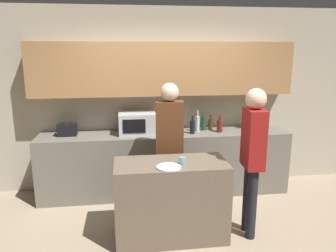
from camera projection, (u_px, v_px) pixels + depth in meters
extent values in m
plane|color=gray|center=(181.00, 244.00, 3.61)|extent=(14.00, 14.00, 0.00)
cube|color=#B2A893|center=(162.00, 100.00, 4.98)|extent=(6.40, 0.08, 2.70)
cube|color=#A37547|center=(164.00, 69.00, 4.67)|extent=(3.74, 0.32, 0.75)
cube|color=#6B665B|center=(165.00, 163.00, 4.85)|extent=(3.60, 0.62, 0.92)
cube|color=brown|center=(171.00, 200.00, 3.68)|extent=(1.24, 0.58, 0.90)
cube|color=#B7BABC|center=(137.00, 123.00, 4.68)|extent=(0.52, 0.38, 0.30)
cube|color=black|center=(134.00, 126.00, 4.49)|extent=(0.31, 0.01, 0.19)
cube|color=black|center=(67.00, 129.00, 4.57)|extent=(0.26, 0.16, 0.18)
cube|color=black|center=(63.00, 123.00, 4.54)|extent=(0.02, 0.11, 0.01)
cube|color=black|center=(71.00, 123.00, 4.55)|extent=(0.02, 0.11, 0.01)
cylinder|color=silver|center=(253.00, 126.00, 4.93)|extent=(0.14, 0.14, 0.10)
cylinder|color=#38662D|center=(253.00, 117.00, 4.90)|extent=(0.01, 0.01, 0.18)
sphere|color=#3D7A38|center=(254.00, 108.00, 4.86)|extent=(0.13, 0.13, 0.13)
cylinder|color=black|center=(192.00, 127.00, 4.67)|extent=(0.07, 0.07, 0.19)
cylinder|color=black|center=(193.00, 118.00, 4.64)|extent=(0.02, 0.02, 0.07)
cylinder|color=silver|center=(197.00, 124.00, 4.79)|extent=(0.06, 0.06, 0.23)
cylinder|color=silver|center=(198.00, 113.00, 4.75)|extent=(0.02, 0.02, 0.09)
cylinder|color=#194723|center=(204.00, 123.00, 4.87)|extent=(0.07, 0.07, 0.20)
cylinder|color=#194723|center=(204.00, 114.00, 4.84)|extent=(0.02, 0.02, 0.08)
cylinder|color=#472814|center=(210.00, 124.00, 4.91)|extent=(0.07, 0.07, 0.16)
cylinder|color=#472814|center=(211.00, 117.00, 4.88)|extent=(0.02, 0.02, 0.06)
cylinder|color=maroon|center=(220.00, 126.00, 4.76)|extent=(0.09, 0.09, 0.18)
cylinder|color=maroon|center=(220.00, 118.00, 4.73)|extent=(0.03, 0.03, 0.07)
cylinder|color=white|center=(169.00, 167.00, 3.41)|extent=(0.26, 0.26, 0.01)
cylinder|color=#679D9A|center=(182.00, 161.00, 3.50)|extent=(0.07, 0.07, 0.08)
cylinder|color=black|center=(176.00, 183.00, 4.22)|extent=(0.11, 0.11, 0.83)
cylinder|color=black|center=(163.00, 183.00, 4.22)|extent=(0.11, 0.11, 0.83)
cube|color=#552E18|center=(170.00, 127.00, 4.05)|extent=(0.36, 0.23, 0.66)
sphere|color=beige|center=(170.00, 92.00, 3.95)|extent=(0.22, 0.22, 0.22)
cylinder|color=black|center=(252.00, 204.00, 3.66)|extent=(0.11, 0.11, 0.83)
cylinder|color=black|center=(248.00, 198.00, 3.81)|extent=(0.11, 0.11, 0.83)
cube|color=maroon|center=(254.00, 139.00, 3.56)|extent=(0.22, 0.35, 0.65)
sphere|color=beige|center=(256.00, 99.00, 3.46)|extent=(0.22, 0.22, 0.22)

